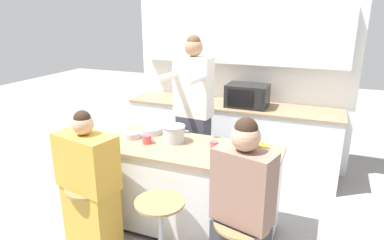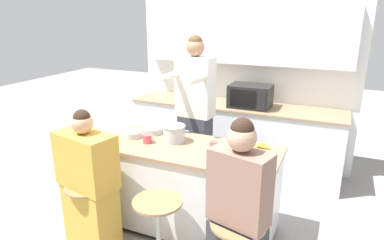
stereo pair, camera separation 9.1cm
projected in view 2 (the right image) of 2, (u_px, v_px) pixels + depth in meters
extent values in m
plane|color=gray|center=(189.00, 227.00, 3.53)|extent=(16.00, 16.00, 0.00)
cube|color=silver|center=(244.00, 70.00, 4.76)|extent=(3.05, 0.06, 2.70)
cube|color=silver|center=(243.00, 35.00, 4.52)|extent=(2.80, 0.16, 0.75)
cube|color=silver|center=(234.00, 138.00, 4.72)|extent=(2.80, 0.62, 0.91)
cube|color=#937556|center=(235.00, 106.00, 4.58)|extent=(2.83, 0.65, 0.03)
cube|color=black|center=(189.00, 224.00, 3.52)|extent=(1.61, 0.64, 0.06)
cube|color=silver|center=(189.00, 187.00, 3.39)|extent=(1.69, 0.72, 0.80)
cube|color=#937556|center=(189.00, 149.00, 3.27)|extent=(1.73, 0.76, 0.03)
cylinder|color=#B7BABC|center=(92.00, 217.00, 3.14)|extent=(0.04, 0.04, 0.61)
cylinder|color=#997047|center=(88.00, 186.00, 3.04)|extent=(0.41, 0.41, 0.02)
cylinder|color=#B7BABC|center=(159.00, 235.00, 2.89)|extent=(0.04, 0.04, 0.61)
cylinder|color=#997047|center=(157.00, 202.00, 2.79)|extent=(0.41, 0.41, 0.02)
cylinder|color=#997047|center=(238.00, 224.00, 2.50)|extent=(0.41, 0.41, 0.02)
cube|color=#383842|center=(195.00, 156.00, 4.04)|extent=(0.37, 0.25, 0.99)
cube|color=silver|center=(195.00, 87.00, 3.79)|extent=(0.43, 0.25, 0.67)
cylinder|color=silver|center=(168.00, 77.00, 3.57)|extent=(0.10, 0.37, 0.07)
cylinder|color=silver|center=(197.00, 80.00, 3.42)|extent=(0.10, 0.37, 0.07)
sphere|color=#936B4C|center=(195.00, 47.00, 3.66)|extent=(0.21, 0.21, 0.20)
sphere|color=#513823|center=(195.00, 42.00, 3.64)|extent=(0.17, 0.17, 0.15)
cube|color=gold|center=(92.00, 217.00, 3.14)|extent=(0.54, 0.36, 0.65)
cube|color=gold|center=(86.00, 160.00, 2.97)|extent=(0.59, 0.39, 0.49)
sphere|color=tan|center=(82.00, 123.00, 2.86)|extent=(0.21, 0.21, 0.18)
sphere|color=black|center=(82.00, 118.00, 2.85)|extent=(0.17, 0.17, 0.14)
cube|color=#896656|center=(240.00, 188.00, 2.43)|extent=(0.47, 0.32, 0.56)
sphere|color=tan|center=(242.00, 137.00, 2.31)|extent=(0.25, 0.25, 0.20)
sphere|color=black|center=(242.00, 130.00, 2.29)|extent=(0.20, 0.20, 0.16)
cylinder|color=#B7BABC|center=(174.00, 134.00, 3.38)|extent=(0.22, 0.22, 0.16)
cylinder|color=#B7BABC|center=(174.00, 126.00, 3.36)|extent=(0.23, 0.23, 0.01)
cylinder|color=#B7BABC|center=(162.00, 127.00, 3.42)|extent=(0.05, 0.01, 0.01)
cylinder|color=#B7BABC|center=(186.00, 131.00, 3.31)|extent=(0.05, 0.01, 0.01)
cylinder|color=#B7BABC|center=(152.00, 130.00, 3.64)|extent=(0.23, 0.23, 0.06)
cylinder|color=#B7BABC|center=(133.00, 134.00, 3.51)|extent=(0.18, 0.18, 0.06)
cylinder|color=#DB4C51|center=(147.00, 139.00, 3.36)|extent=(0.09, 0.09, 0.08)
torus|color=#DB4C51|center=(152.00, 139.00, 3.34)|extent=(0.04, 0.01, 0.04)
cylinder|color=#DB4C51|center=(214.00, 146.00, 3.20)|extent=(0.08, 0.08, 0.08)
torus|color=#DB4C51|center=(219.00, 146.00, 3.17)|extent=(0.04, 0.01, 0.04)
ellipsoid|color=yellow|center=(262.00, 146.00, 3.22)|extent=(0.13, 0.05, 0.05)
ellipsoid|color=yellow|center=(260.00, 144.00, 3.26)|extent=(0.10, 0.12, 0.05)
ellipsoid|color=yellow|center=(266.00, 145.00, 3.24)|extent=(0.11, 0.11, 0.05)
cube|color=black|center=(250.00, 96.00, 4.42)|extent=(0.53, 0.37, 0.29)
cube|color=black|center=(243.00, 99.00, 4.27)|extent=(0.33, 0.01, 0.22)
cube|color=black|center=(262.00, 101.00, 4.18)|extent=(0.10, 0.01, 0.23)
cylinder|color=beige|center=(190.00, 97.00, 4.82)|extent=(0.13, 0.13, 0.08)
sphere|color=#387538|center=(189.00, 88.00, 4.78)|extent=(0.20, 0.20, 0.20)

